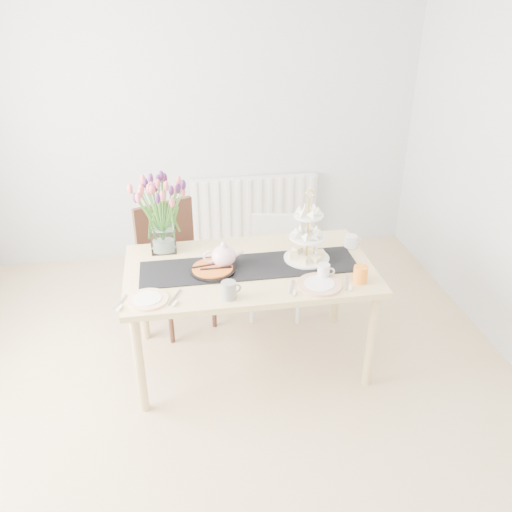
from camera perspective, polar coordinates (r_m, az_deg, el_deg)
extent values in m
plane|color=tan|center=(3.53, -2.67, -16.20)|extent=(4.50, 4.50, 0.00)
plane|color=#BABDBF|center=(4.91, -6.31, 14.21)|extent=(4.00, 0.00, 4.00)
cube|color=white|center=(5.18, -0.23, 5.18)|extent=(1.20, 0.08, 0.60)
cube|color=tan|center=(3.52, -0.71, -1.48)|extent=(1.60, 0.90, 0.04)
cylinder|color=tan|center=(3.39, -12.17, -11.11)|extent=(0.06, 0.06, 0.71)
cylinder|color=tan|center=(3.58, 12.04, -8.70)|extent=(0.06, 0.06, 0.71)
cylinder|color=tan|center=(4.01, -11.90, -4.30)|extent=(0.06, 0.06, 0.71)
cylinder|color=tan|center=(4.18, 8.48, -2.60)|extent=(0.06, 0.06, 0.71)
cube|color=#351A13|center=(4.07, -8.06, -1.41)|extent=(0.62, 0.62, 0.04)
cube|color=#351A13|center=(4.14, -9.61, 2.71)|extent=(0.44, 0.23, 0.44)
cylinder|color=#351A13|center=(4.00, -8.98, -6.28)|extent=(0.04, 0.04, 0.46)
cylinder|color=#351A13|center=(4.13, -4.48, -4.77)|extent=(0.04, 0.04, 0.46)
cylinder|color=#351A13|center=(4.28, -11.08, -3.98)|extent=(0.04, 0.04, 0.46)
cylinder|color=#351A13|center=(4.40, -6.81, -2.64)|extent=(0.04, 0.04, 0.46)
cube|color=silver|center=(4.24, 2.05, -1.26)|extent=(0.44, 0.44, 0.04)
cube|color=silver|center=(4.30, 2.07, 2.19)|extent=(0.38, 0.11, 0.36)
cylinder|color=silver|center=(4.19, -0.44, -4.87)|extent=(0.04, 0.04, 0.37)
cylinder|color=silver|center=(4.20, 4.49, -4.91)|extent=(0.04, 0.04, 0.37)
cylinder|color=silver|center=(4.50, -0.32, -2.38)|extent=(0.04, 0.04, 0.37)
cylinder|color=silver|center=(4.50, 4.27, -2.42)|extent=(0.04, 0.04, 0.37)
cube|color=black|center=(3.50, -0.71, -1.14)|extent=(1.40, 0.35, 0.01)
cube|color=silver|center=(3.74, -9.72, 1.81)|extent=(0.17, 0.17, 0.17)
cylinder|color=gold|center=(3.51, 5.49, 2.77)|extent=(0.01, 0.01, 0.44)
cylinder|color=white|center=(3.60, 5.34, -0.19)|extent=(0.30, 0.30, 0.01)
cylinder|color=white|center=(3.53, 5.45, 2.03)|extent=(0.24, 0.24, 0.01)
cylinder|color=white|center=(3.47, 5.56, 4.27)|extent=(0.19, 0.19, 0.01)
cylinder|color=white|center=(3.79, 9.93, 1.51)|extent=(0.10, 0.10, 0.09)
cylinder|color=black|center=(3.45, -4.58, -1.53)|extent=(0.29, 0.29, 0.02)
cylinder|color=#D0641D|center=(3.45, -4.59, -1.27)|extent=(0.26, 0.26, 0.01)
cylinder|color=gray|center=(3.17, -2.89, -3.61)|extent=(0.11, 0.11, 0.11)
cylinder|color=silver|center=(3.39, 7.12, -1.60)|extent=(0.09, 0.09, 0.09)
cylinder|color=orange|center=(3.38, 10.94, -1.89)|extent=(0.12, 0.12, 0.11)
cylinder|color=white|center=(3.22, -11.34, -4.51)|extent=(0.32, 0.32, 0.01)
cylinder|color=silver|center=(3.33, 6.68, -3.00)|extent=(0.35, 0.35, 0.01)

